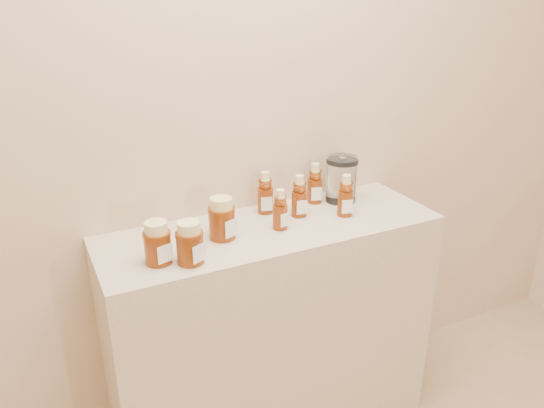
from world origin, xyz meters
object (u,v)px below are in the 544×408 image
bear_bottle_back_left (265,190)px  bear_bottle_front_left (280,207)px  display_table (272,334)px  glass_canister (341,178)px  honey_jar_left (157,243)px

bear_bottle_back_left → bear_bottle_front_left: size_ratio=1.10×
display_table → glass_canister: (0.34, 0.10, 0.54)m
display_table → bear_bottle_front_left: 0.53m
display_table → bear_bottle_back_left: size_ratio=6.77×
bear_bottle_front_left → display_table: bearing=119.4°
bear_bottle_back_left → honey_jar_left: bearing=-140.3°
bear_bottle_front_left → honey_jar_left: 0.44m
honey_jar_left → bear_bottle_back_left: bearing=8.3°
honey_jar_left → glass_canister: bearing=-2.7°
bear_bottle_back_left → glass_canister: size_ratio=0.93×
bear_bottle_back_left → glass_canister: 0.31m
display_table → glass_canister: glass_canister is taller
bear_bottle_back_left → bear_bottle_front_left: bear_bottle_back_left is taller
bear_bottle_back_left → honey_jar_left: 0.49m
display_table → honey_jar_left: size_ratio=8.99×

